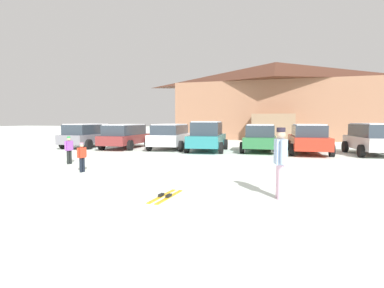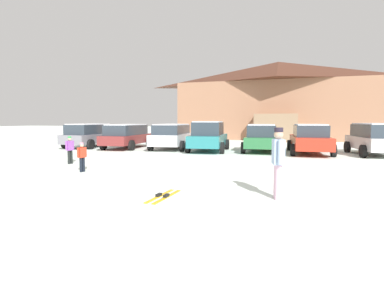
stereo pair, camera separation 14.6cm
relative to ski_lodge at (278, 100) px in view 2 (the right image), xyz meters
name	(u,v)px [view 2 (the right image)]	position (x,y,z in m)	size (l,w,h in m)	color
ground	(55,208)	(-4.13, -26.48, -3.88)	(160.00, 160.00, 0.00)	white
ski_lodge	(278,100)	(0.00, 0.00, 0.00)	(19.52, 9.68, 7.67)	#9C6B50
parked_grey_wagon	(89,134)	(-12.19, -13.94, -3.01)	(2.18, 4.29, 1.61)	gray
parked_maroon_van	(127,135)	(-9.35, -13.87, -3.02)	(2.30, 4.66, 1.59)	maroon
parked_white_suv	(172,135)	(-6.28, -13.61, -3.01)	(2.42, 4.49, 1.61)	silver
parked_teal_hatchback	(208,136)	(-3.75, -14.24, -3.00)	(2.35, 4.20, 1.78)	teal
parked_green_coupe	(262,138)	(-0.70, -13.64, -3.07)	(2.25, 4.17, 1.61)	#296B3B
parked_red_sedan	(310,139)	(1.90, -13.87, -3.06)	(2.29, 4.80, 1.63)	red
parked_silver_wagon	(375,138)	(5.10, -13.80, -2.98)	(2.37, 4.16, 1.68)	#BCBCBD
skier_adult_in_blue_parka	(278,159)	(0.32, -24.38, -2.94)	(0.31, 0.61, 1.67)	#E2B1CC
skier_child_in_purple_jacket	(70,148)	(-8.14, -20.98, -3.23)	(0.22, 0.43, 1.16)	black
skier_child_in_red_jacket	(82,155)	(-6.39, -22.53, -3.29)	(0.22, 0.38, 1.05)	black
pair_of_skis	(163,196)	(-2.31, -24.97, -3.86)	(0.41, 1.41, 0.08)	gold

